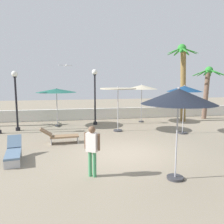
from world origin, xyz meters
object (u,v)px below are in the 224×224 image
at_px(lamp_post_0, 16,94).
at_px(patio_umbrella_0, 184,90).
at_px(patio_umbrella_4, 56,91).
at_px(palm_tree_1, 207,86).
at_px(lounge_chair_1, 13,151).
at_px(lamp_post_1, 95,90).
at_px(guest_0, 92,146).
at_px(palm_tree_2, 183,75).
at_px(patio_umbrella_5, 142,87).
at_px(lounge_chair_0, 60,136).
at_px(seagull_0, 65,65).
at_px(patio_umbrella_2, 118,92).
at_px(patio_umbrella_3, 178,97).

bearing_deg(lamp_post_0, patio_umbrella_0, -15.14).
bearing_deg(patio_umbrella_4, palm_tree_1, 4.52).
bearing_deg(lounge_chair_1, lamp_post_1, 58.82).
bearing_deg(guest_0, patio_umbrella_4, 100.16).
distance_m(palm_tree_2, lounge_chair_1, 12.99).
relative_size(patio_umbrella_5, lamp_post_1, 0.73).
bearing_deg(patio_umbrella_0, lounge_chair_0, -173.52).
height_order(patio_umbrella_0, lamp_post_0, lamp_post_0).
relative_size(patio_umbrella_5, seagull_0, 2.56).
distance_m(patio_umbrella_2, lamp_post_0, 6.32).
bearing_deg(patio_umbrella_3, patio_umbrella_5, 78.15).
height_order(palm_tree_2, seagull_0, palm_tree_2).
height_order(patio_umbrella_3, lamp_post_0, lamp_post_0).
bearing_deg(lamp_post_0, lounge_chair_0, -51.91).
height_order(patio_umbrella_4, patio_umbrella_5, patio_umbrella_5).
xyz_separation_m(patio_umbrella_0, patio_umbrella_5, (-1.26, 4.01, 0.01)).
relative_size(lamp_post_0, guest_0, 2.18).
xyz_separation_m(patio_umbrella_4, lamp_post_0, (-2.40, -0.90, -0.11)).
relative_size(patio_umbrella_0, palm_tree_1, 0.68).
xyz_separation_m(lamp_post_1, lounge_chair_1, (-4.00, -6.60, -2.11)).
bearing_deg(lounge_chair_0, patio_umbrella_3, -52.07).
bearing_deg(palm_tree_2, patio_umbrella_5, 175.32).
bearing_deg(lounge_chair_1, palm_tree_1, 29.29).
height_order(patio_umbrella_4, palm_tree_2, palm_tree_2).
height_order(patio_umbrella_0, patio_umbrella_5, patio_umbrella_0).
bearing_deg(patio_umbrella_5, palm_tree_2, -4.68).
distance_m(patio_umbrella_0, guest_0, 7.90).
height_order(patio_umbrella_4, lounge_chair_1, patio_umbrella_4).
xyz_separation_m(lamp_post_0, seagull_0, (3.01, 3.71, 1.99)).
relative_size(palm_tree_2, lamp_post_0, 1.56).
bearing_deg(seagull_0, guest_0, -85.34).
relative_size(patio_umbrella_5, lounge_chair_1, 1.47).
xyz_separation_m(patio_umbrella_5, guest_0, (-4.63, -9.02, -1.59)).
height_order(lounge_chair_1, guest_0, guest_0).
height_order(patio_umbrella_5, lamp_post_1, lamp_post_1).
height_order(patio_umbrella_3, lounge_chair_1, patio_umbrella_3).
xyz_separation_m(lounge_chair_1, guest_0, (2.91, -2.08, 0.64)).
relative_size(lamp_post_0, lounge_chair_0, 1.95).
xyz_separation_m(patio_umbrella_5, palm_tree_1, (5.72, 0.50, 0.09)).
distance_m(lounge_chair_1, guest_0, 3.63).
relative_size(patio_umbrella_4, lamp_post_0, 0.73).
distance_m(patio_umbrella_2, palm_tree_1, 8.72).
distance_m(lamp_post_1, lounge_chair_1, 8.00).
xyz_separation_m(patio_umbrella_2, lounge_chair_1, (-5.15, -4.26, -2.03)).
bearing_deg(patio_umbrella_5, patio_umbrella_3, -101.85).
bearing_deg(lamp_post_1, palm_tree_2, 0.75).
bearing_deg(lamp_post_1, palm_tree_1, 5.17).
height_order(palm_tree_1, lamp_post_1, palm_tree_1).
distance_m(patio_umbrella_0, patio_umbrella_3, 6.59).
height_order(palm_tree_2, lamp_post_0, palm_tree_2).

